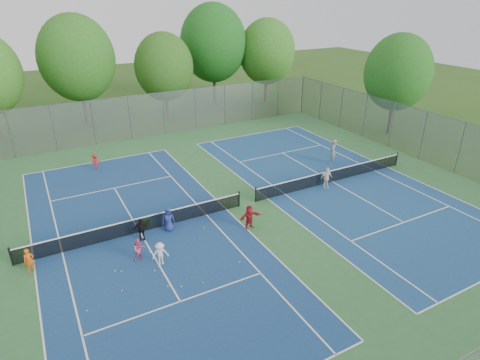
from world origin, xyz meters
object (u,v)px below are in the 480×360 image
(net_right, at_px, (333,176))
(ball_crate, at_px, (137,228))
(instructor, at_px, (333,152))
(ball_hopper, at_px, (146,223))
(net_left, at_px, (139,225))

(net_right, relative_size, ball_crate, 41.45)
(net_right, height_order, instructor, instructor)
(ball_hopper, bearing_deg, ball_crate, -179.82)
(net_right, distance_m, ball_hopper, 13.54)
(net_left, distance_m, ball_hopper, 0.57)
(net_left, height_order, net_right, same)
(ball_crate, distance_m, ball_hopper, 0.58)
(net_left, distance_m, ball_crate, 0.45)
(net_left, height_order, ball_hopper, net_left)
(net_left, relative_size, instructor, 6.50)
(net_left, xyz_separation_m, instructor, (16.22, 2.71, 0.54))
(net_right, bearing_deg, ball_crate, 178.81)
(net_left, relative_size, ball_hopper, 21.60)
(net_right, bearing_deg, instructor, 50.74)
(net_left, height_order, instructor, instructor)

